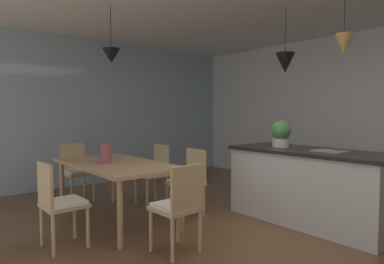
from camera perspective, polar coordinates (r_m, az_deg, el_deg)
ground_plane at (r=3.60m, az=11.15°, el=-19.25°), size 10.00×8.40×0.04m
window_wall_left_glazing at (r=6.66m, az=-17.05°, el=3.14°), size 0.06×8.40×2.70m
dining_table at (r=4.35m, az=-12.61°, el=-5.87°), size 1.80×0.93×0.74m
chair_near_right at (r=3.70m, az=-21.32°, el=-10.75°), size 0.41×0.41×0.87m
chair_far_right at (r=4.50m, az=-0.59°, el=-8.00°), size 0.41×0.41×0.87m
chair_far_left at (r=5.14m, az=-6.36°, el=-6.58°), size 0.42×0.42×0.87m
chair_kitchen_end at (r=3.34m, az=-2.25°, el=-12.07°), size 0.41×0.41×0.87m
chair_window_end at (r=5.52m, az=-18.71°, el=-6.04°), size 0.41×0.41×0.87m
kitchen_island at (r=4.48m, az=19.05°, el=-8.40°), size 1.97×0.84×0.91m
pendant_over_table at (r=4.53m, az=-13.35°, el=12.31°), size 0.23×0.23×0.72m
pendant_over_island_main at (r=4.64m, az=15.30°, el=11.08°), size 0.24×0.24×0.84m
pendant_over_island_aux at (r=4.28m, az=24.02°, el=13.27°), size 0.19×0.19×0.70m
potted_plant_on_island at (r=4.64m, az=14.63°, el=-0.21°), size 0.26×0.26×0.35m
vase_on_dining_table at (r=4.29m, az=-14.20°, el=-3.53°), size 0.14×0.14×0.23m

